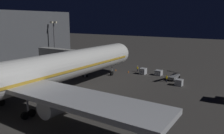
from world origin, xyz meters
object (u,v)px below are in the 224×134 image
object	(u,v)px
apron_floodlight_mast	(54,39)
baggage_container_far_row	(143,71)
baggage_container_mid_row	(179,82)
baggage_container_near_belt	(159,73)
ground_crew_by_tug	(166,78)
traffic_cone_nose_port	(128,72)
jet_bridge	(69,54)
traffic_cone_nose_starboard	(116,70)
ground_crew_under_port_wing	(137,68)
airliner_at_gate	(20,77)
belt_loader	(174,76)

from	to	relation	value
apron_floodlight_mast	baggage_container_far_row	xyz separation A→B (m)	(-32.03, -3.06, -7.82)
baggage_container_mid_row	baggage_container_near_belt	bearing A→B (deg)	-41.88
ground_crew_by_tug	traffic_cone_nose_port	world-z (taller)	ground_crew_by_tug
jet_bridge	traffic_cone_nose_starboard	world-z (taller)	jet_bridge
baggage_container_mid_row	ground_crew_by_tug	distance (m)	3.70
apron_floodlight_mast	traffic_cone_nose_starboard	size ratio (longest dim) A/B	26.49
baggage_container_far_row	ground_crew_by_tug	bearing A→B (deg)	151.76
ground_crew_by_tug	jet_bridge	bearing A→B (deg)	15.18
apron_floodlight_mast	baggage_container_near_belt	bearing A→B (deg)	-173.52
ground_crew_under_port_wing	traffic_cone_nose_port	distance (m)	3.08
jet_bridge	traffic_cone_nose_port	xyz separation A→B (m)	(-12.84, -10.85, -5.41)
baggage_container_mid_row	baggage_container_far_row	world-z (taller)	baggage_container_far_row
baggage_container_mid_row	traffic_cone_nose_port	bearing A→B (deg)	-17.65
traffic_cone_nose_starboard	airliner_at_gate	bearing A→B (deg)	93.72
baggage_container_near_belt	baggage_container_mid_row	xyz separation A→B (m)	(-7.72, 6.92, 0.04)
airliner_at_gate	ground_crew_by_tug	world-z (taller)	airliner_at_gate
belt_loader	baggage_container_far_row	bearing A→B (deg)	-6.62
baggage_container_near_belt	ground_crew_under_port_wing	xyz separation A→B (m)	(6.92, -0.76, 0.27)
baggage_container_near_belt	baggage_container_mid_row	distance (m)	10.37
belt_loader	traffic_cone_nose_starboard	size ratio (longest dim) A/B	15.71
apron_floodlight_mast	baggage_container_near_belt	xyz separation A→B (m)	(-36.28, -4.12, -7.95)
ground_crew_by_tug	traffic_cone_nose_starboard	world-z (taller)	ground_crew_by_tug
airliner_at_gate	ground_crew_by_tug	bearing A→B (deg)	-116.70
jet_bridge	traffic_cone_nose_port	distance (m)	17.66
airliner_at_gate	ground_crew_under_port_wing	size ratio (longest dim) A/B	39.45
ground_crew_by_tug	baggage_container_near_belt	bearing A→B (deg)	-52.86
ground_crew_under_port_wing	traffic_cone_nose_starboard	size ratio (longest dim) A/B	3.22
apron_floodlight_mast	ground_crew_by_tug	distance (m)	41.29
ground_crew_under_port_wing	baggage_container_mid_row	bearing A→B (deg)	152.31
belt_loader	ground_crew_by_tug	distance (m)	3.58
baggage_container_far_row	apron_floodlight_mast	bearing A→B (deg)	5.46
baggage_container_near_belt	baggage_container_mid_row	bearing A→B (deg)	138.12
jet_bridge	ground_crew_under_port_wing	world-z (taller)	jet_bridge
ground_crew_by_tug	apron_floodlight_mast	bearing A→B (deg)	-2.13
belt_loader	baggage_container_far_row	world-z (taller)	belt_loader
jet_bridge	ground_crew_under_port_wing	distance (m)	20.26
baggage_container_far_row	baggage_container_near_belt	bearing A→B (deg)	-166.00
traffic_cone_nose_starboard	baggage_container_far_row	bearing A→B (deg)	-175.55
baggage_container_mid_row	ground_crew_by_tug	size ratio (longest dim) A/B	0.95
baggage_container_far_row	belt_loader	bearing A→B (deg)	173.38
jet_bridge	baggage_container_near_belt	xyz separation A→B (m)	(-21.42, -12.59, -4.98)
belt_loader	baggage_container_mid_row	world-z (taller)	belt_loader
apron_floodlight_mast	ground_crew_by_tug	size ratio (longest dim) A/B	8.13
belt_loader	traffic_cone_nose_starboard	bearing A→B (deg)	-1.26
baggage_container_mid_row	baggage_container_far_row	size ratio (longest dim) A/B	0.95
baggage_container_mid_row	apron_floodlight_mast	bearing A→B (deg)	-3.65
traffic_cone_nose_port	airliner_at_gate	bearing A→B (deg)	86.28
baggage_container_far_row	ground_crew_under_port_wing	distance (m)	3.23
belt_loader	baggage_container_mid_row	size ratio (longest dim) A/B	5.09
apron_floodlight_mast	belt_loader	xyz separation A→B (m)	(-41.29, -1.98, -7.81)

